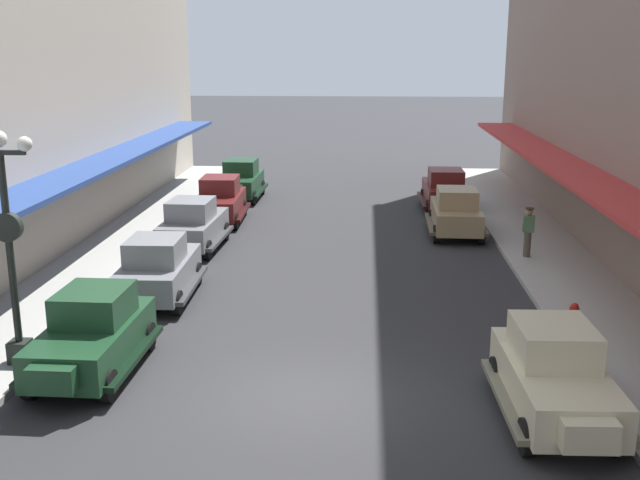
# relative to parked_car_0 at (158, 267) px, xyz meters

# --- Properties ---
(ground_plane) EXTENTS (200.00, 200.00, 0.00)m
(ground_plane) POSITION_rel_parked_car_0_xyz_m (4.60, -5.99, -0.94)
(ground_plane) COLOR #2D2D30
(parked_car_0) EXTENTS (2.22, 4.29, 1.84)m
(parked_car_0) POSITION_rel_parked_car_0_xyz_m (0.00, 0.00, 0.00)
(parked_car_0) COLOR slate
(parked_car_0) RESTS_ON ground
(parked_car_1) EXTENTS (2.17, 4.27, 1.84)m
(parked_car_1) POSITION_rel_parked_car_0_xyz_m (9.33, 12.89, 0.00)
(parked_car_1) COLOR #591919
(parked_car_1) RESTS_ON ground
(parked_car_2) EXTENTS (2.20, 4.28, 1.84)m
(parked_car_2) POSITION_rel_parked_car_0_xyz_m (-0.09, -5.08, 0.00)
(parked_car_2) COLOR #193D23
(parked_car_2) RESTS_ON ground
(parked_car_3) EXTENTS (2.25, 4.30, 1.84)m
(parked_car_3) POSITION_rel_parked_car_0_xyz_m (9.49, -6.67, 0.00)
(parked_car_3) COLOR beige
(parked_car_3) RESTS_ON ground
(parked_car_4) EXTENTS (2.24, 4.30, 1.84)m
(parked_car_4) POSITION_rel_parked_car_0_xyz_m (-0.13, 9.93, 0.00)
(parked_car_4) COLOR #591919
(parked_car_4) RESTS_ON ground
(parked_car_5) EXTENTS (2.19, 4.28, 1.84)m
(parked_car_5) POSITION_rel_parked_car_0_xyz_m (-0.06, 14.83, 0.00)
(parked_car_5) COLOR #193D23
(parked_car_5) RESTS_ON ground
(parked_car_6) EXTENTS (2.21, 4.29, 1.84)m
(parked_car_6) POSITION_rel_parked_car_0_xyz_m (9.29, 8.20, 0.00)
(parked_car_6) COLOR #997F5B
(parked_car_6) RESTS_ON ground
(parked_car_7) EXTENTS (2.27, 4.31, 1.84)m
(parked_car_7) POSITION_rel_parked_car_0_xyz_m (-0.23, 5.51, 0.00)
(parked_car_7) COLOR slate
(parked_car_7) RESTS_ON ground
(lamp_post_with_clock) EXTENTS (1.42, 0.44, 5.16)m
(lamp_post_with_clock) POSITION_rel_parked_car_0_xyz_m (-1.80, -4.98, 2.04)
(lamp_post_with_clock) COLOR black
(lamp_post_with_clock) RESTS_ON sidewalk_left
(fire_hydrant) EXTENTS (0.24, 0.24, 0.82)m
(fire_hydrant) POSITION_rel_parked_car_0_xyz_m (10.95, -2.55, -0.38)
(fire_hydrant) COLOR #B21E19
(fire_hydrant) RESTS_ON sidewalk_right
(pedestrian_1) EXTENTS (0.36, 0.28, 1.67)m
(pedestrian_1) POSITION_rel_parked_car_0_xyz_m (11.29, 4.68, 0.07)
(pedestrian_1) COLOR #4C4238
(pedestrian_1) RESTS_ON sidewalk_right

